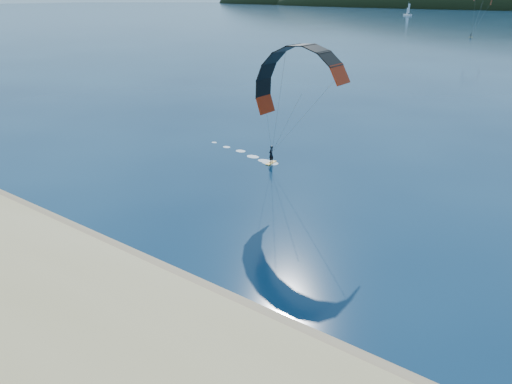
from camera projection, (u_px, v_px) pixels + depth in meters
ground at (98, 307)px, 27.77m from camera, size 1800.00×1800.00×0.00m
wet_sand at (155, 273)px, 31.10m from camera, size 220.00×2.50×0.10m
kitesurfer_near at (299, 96)px, 40.05m from camera, size 22.15×8.83×13.38m
kitesurfer_far at (483, 2)px, 187.26m from camera, size 8.17×8.32×16.54m
sailboat at (408, 15)px, 395.88m from camera, size 7.80×4.90×10.86m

